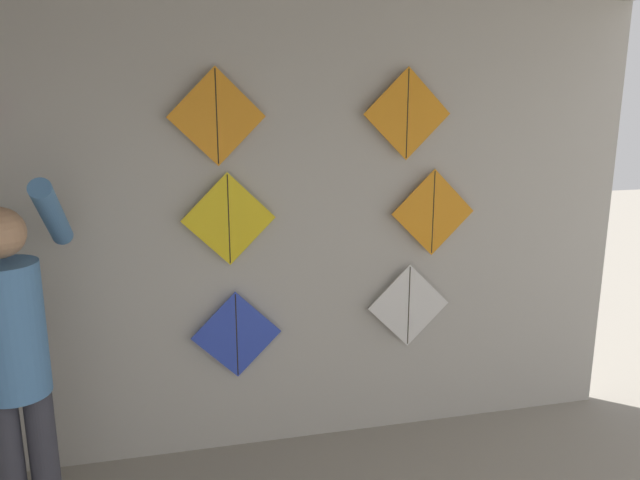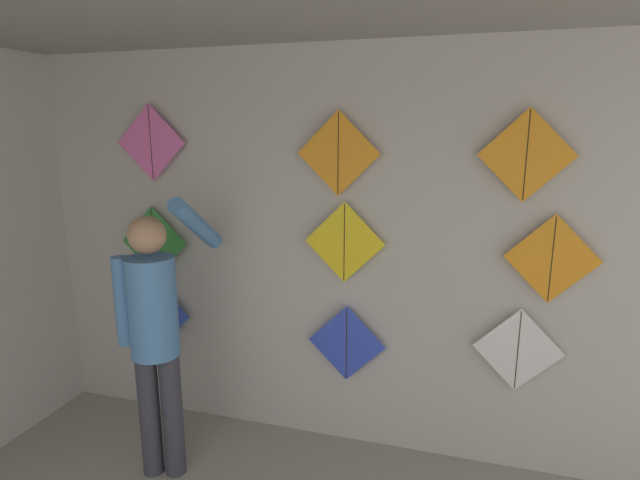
% 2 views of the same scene
% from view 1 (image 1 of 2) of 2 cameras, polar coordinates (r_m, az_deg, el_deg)
% --- Properties ---
extents(back_panel, '(5.38, 0.06, 2.80)m').
position_cam_1_polar(back_panel, '(3.79, -9.41, 0.47)').
color(back_panel, '#BCB7AD').
rests_on(back_panel, ground).
extents(shopkeeper, '(0.46, 0.69, 1.86)m').
position_cam_1_polar(shopkeeper, '(3.28, -26.14, -9.31)').
color(shopkeeper, '#383842').
rests_on(shopkeeper, ground).
extents(kite_1, '(0.55, 0.01, 0.55)m').
position_cam_1_polar(kite_1, '(3.89, -7.63, -8.59)').
color(kite_1, blue).
extents(kite_2, '(0.55, 0.01, 0.55)m').
position_cam_1_polar(kite_2, '(4.11, 8.11, -5.96)').
color(kite_2, white).
extents(kite_4, '(0.55, 0.01, 0.55)m').
position_cam_1_polar(kite_4, '(3.68, -8.35, 1.89)').
color(kite_4, yellow).
extents(kite_5, '(0.55, 0.01, 0.55)m').
position_cam_1_polar(kite_5, '(4.00, 10.30, 2.48)').
color(kite_5, orange).
extents(kite_7, '(0.55, 0.01, 0.55)m').
position_cam_1_polar(kite_7, '(3.60, -9.43, 11.06)').
color(kite_7, orange).
extents(kite_8, '(0.55, 0.01, 0.55)m').
position_cam_1_polar(kite_8, '(3.86, 7.99, 11.34)').
color(kite_8, orange).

